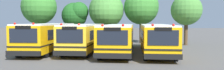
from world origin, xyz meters
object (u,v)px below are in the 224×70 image
(tree_2, at_px, (106,11))
(school_bus_1, at_px, (84,37))
(tree_1, at_px, (76,14))
(school_bus_0, at_px, (48,36))
(tree_3, at_px, (143,7))
(tree_4, at_px, (187,10))
(school_bus_2, at_px, (119,37))
(school_bus_3, at_px, (156,37))
(tree_0, at_px, (38,7))

(tree_2, bearing_deg, school_bus_1, -96.84)
(school_bus_1, xyz_separation_m, tree_1, (-3.20, 9.33, 2.39))
(school_bus_0, relative_size, tree_3, 1.47)
(school_bus_1, xyz_separation_m, tree_4, (10.96, 7.14, 2.74))
(school_bus_1, relative_size, school_bus_2, 0.84)
(school_bus_1, distance_m, tree_3, 11.23)
(tree_1, bearing_deg, school_bus_3, -44.52)
(tree_4, bearing_deg, tree_1, 171.21)
(school_bus_1, xyz_separation_m, tree_0, (-7.69, 7.62, 3.26))
(school_bus_2, relative_size, tree_4, 1.89)
(tree_1, xyz_separation_m, tree_4, (14.16, -2.19, 0.35))
(school_bus_3, height_order, tree_2, tree_2)
(school_bus_1, relative_size, school_bus_3, 0.87)
(school_bus_0, xyz_separation_m, tree_0, (-4.24, 7.66, 3.23))
(tree_3, bearing_deg, tree_2, -177.51)
(school_bus_2, distance_m, school_bus_3, 3.36)
(tree_2, bearing_deg, school_bus_3, -58.87)
(school_bus_2, xyz_separation_m, tree_1, (-6.40, 9.33, 2.40))
(school_bus_1, height_order, tree_3, tree_3)
(tree_0, height_order, tree_2, tree_0)
(school_bus_3, bearing_deg, school_bus_0, -0.53)
(school_bus_1, distance_m, tree_4, 13.37)
(school_bus_3, xyz_separation_m, tree_0, (-14.25, 7.88, 3.27))
(school_bus_3, distance_m, tree_1, 13.88)
(school_bus_3, xyz_separation_m, tree_4, (4.41, 7.40, 2.75))
(tree_2, relative_size, tree_4, 1.09)
(tree_3, bearing_deg, tree_0, -173.97)
(school_bus_2, relative_size, tree_1, 2.10)
(tree_2, bearing_deg, school_bus_0, -116.95)
(tree_1, bearing_deg, tree_4, -8.79)
(school_bus_3, xyz_separation_m, tree_2, (-5.49, 9.09, 2.81))
(school_bus_0, xyz_separation_m, school_bus_1, (3.45, 0.04, -0.03))
(school_bus_0, relative_size, tree_2, 1.55)
(school_bus_3, bearing_deg, tree_2, -58.16)
(school_bus_1, bearing_deg, tree_1, -70.26)
(school_bus_0, bearing_deg, tree_4, -154.24)
(tree_0, relative_size, tree_3, 1.00)
(tree_4, bearing_deg, school_bus_0, -153.53)
(school_bus_0, height_order, school_bus_2, school_bus_0)
(school_bus_0, height_order, tree_2, tree_2)
(school_bus_0, distance_m, school_bus_1, 3.45)
(tree_1, bearing_deg, tree_0, -159.16)
(school_bus_0, height_order, school_bus_1, school_bus_0)
(school_bus_2, bearing_deg, tree_0, -34.32)
(school_bus_3, bearing_deg, school_bus_1, -1.56)
(school_bus_3, distance_m, tree_2, 10.99)
(school_bus_3, relative_size, tree_4, 1.82)
(school_bus_2, bearing_deg, tree_3, -105.21)
(school_bus_0, distance_m, tree_3, 13.36)
(school_bus_2, height_order, tree_4, tree_4)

